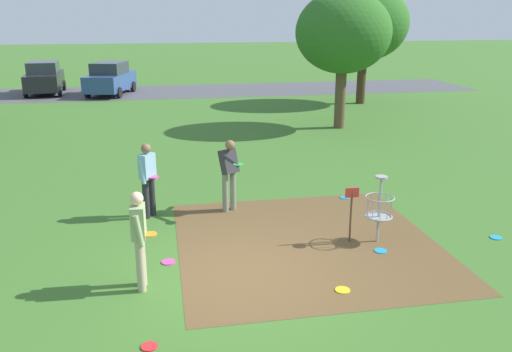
{
  "coord_description": "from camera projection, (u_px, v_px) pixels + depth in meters",
  "views": [
    {
      "loc": [
        -1.24,
        -8.24,
        4.41
      ],
      "look_at": [
        0.77,
        2.62,
        1.0
      ],
      "focal_mm": 36.7,
      "sensor_mm": 36.0,
      "label": 1
    }
  ],
  "objects": [
    {
      "name": "ground_plane",
      "position": [
        240.0,
        275.0,
        9.26
      ],
      "size": [
        160.0,
        160.0,
        0.0
      ],
      "primitive_type": "plane",
      "color": "#3D6B28"
    },
    {
      "name": "dirt_tee_pad",
      "position": [
        307.0,
        242.0,
        10.58
      ],
      "size": [
        5.16,
        5.3,
        0.01
      ],
      "primitive_type": "cube",
      "color": "brown",
      "rests_on": "ground"
    },
    {
      "name": "disc_golf_basket",
      "position": [
        376.0,
        207.0,
        10.42
      ],
      "size": [
        0.98,
        0.58,
        1.39
      ],
      "color": "#9E9EA3",
      "rests_on": "ground"
    },
    {
      "name": "player_foreground_watching",
      "position": [
        148.0,
        176.0,
        11.66
      ],
      "size": [
        0.45,
        0.47,
        1.71
      ],
      "color": "#232328",
      "rests_on": "ground"
    },
    {
      "name": "player_throwing",
      "position": [
        139.0,
        235.0,
        8.55
      ],
      "size": [
        0.41,
        0.48,
        1.71
      ],
      "color": "tan",
      "rests_on": "ground"
    },
    {
      "name": "player_waiting_left",
      "position": [
        229.0,
        171.0,
        12.01
      ],
      "size": [
        0.5,
        1.16,
        1.71
      ],
      "color": "slate",
      "rests_on": "ground"
    },
    {
      "name": "frisbee_near_basket",
      "position": [
        496.0,
        238.0,
        10.79
      ],
      "size": [
        0.24,
        0.24,
        0.02
      ],
      "primitive_type": "cylinder",
      "color": "#1E93DB",
      "rests_on": "ground"
    },
    {
      "name": "frisbee_by_tee",
      "position": [
        343.0,
        290.0,
        8.73
      ],
      "size": [
        0.26,
        0.26,
        0.02
      ],
      "primitive_type": "cylinder",
      "color": "gold",
      "rests_on": "ground"
    },
    {
      "name": "frisbee_mid_grass",
      "position": [
        345.0,
        198.0,
        13.15
      ],
      "size": [
        0.25,
        0.25,
        0.02
      ],
      "primitive_type": "cylinder",
      "color": "#1E93DB",
      "rests_on": "ground"
    },
    {
      "name": "frisbee_far_left",
      "position": [
        168.0,
        262.0,
        9.73
      ],
      "size": [
        0.26,
        0.26,
        0.02
      ],
      "primitive_type": "cylinder",
      "color": "#E53D99",
      "rests_on": "ground"
    },
    {
      "name": "frisbee_far_right",
      "position": [
        149.0,
        346.0,
        7.25
      ],
      "size": [
        0.23,
        0.23,
        0.02
      ],
      "primitive_type": "cylinder",
      "color": "red",
      "rests_on": "ground"
    },
    {
      "name": "frisbee_scattered_b",
      "position": [
        381.0,
        251.0,
        10.19
      ],
      "size": [
        0.24,
        0.24,
        0.02
      ],
      "primitive_type": "cylinder",
      "color": "#1E93DB",
      "rests_on": "ground"
    },
    {
      "name": "tree_mid_left",
      "position": [
        365.0,
        23.0,
        26.02
      ],
      "size": [
        4.35,
        4.35,
        5.86
      ],
      "color": "#422D1E",
      "rests_on": "ground"
    },
    {
      "name": "tree_mid_center",
      "position": [
        343.0,
        33.0,
        20.25
      ],
      "size": [
        3.72,
        3.72,
        5.34
      ],
      "color": "brown",
      "rests_on": "ground"
    },
    {
      "name": "parking_lot_strip",
      "position": [
        180.0,
        91.0,
        31.45
      ],
      "size": [
        36.0,
        6.0,
        0.01
      ],
      "primitive_type": "cube",
      "color": "#4C4C51",
      "rests_on": "ground"
    },
    {
      "name": "parked_car_leftmost",
      "position": [
        44.0,
        78.0,
        30.21
      ],
      "size": [
        2.19,
        4.31,
        1.84
      ],
      "color": "black",
      "rests_on": "ground"
    },
    {
      "name": "parked_car_center_left",
      "position": [
        110.0,
        78.0,
        29.89
      ],
      "size": [
        2.8,
        4.52,
        1.84
      ],
      "color": "#2D4784",
      "rests_on": "ground"
    }
  ]
}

